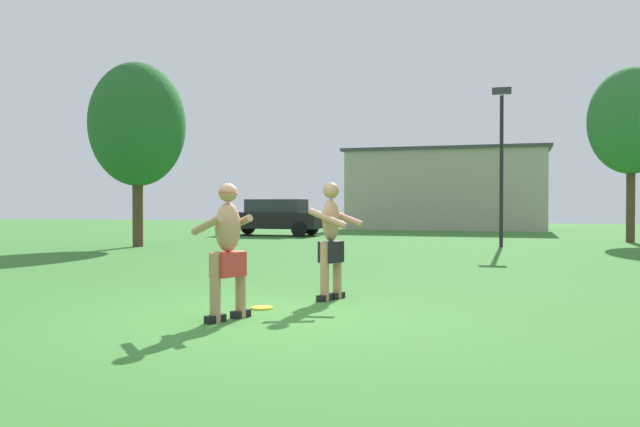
{
  "coord_description": "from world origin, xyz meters",
  "views": [
    {
      "loc": [
        2.94,
        -7.28,
        1.4
      ],
      "look_at": [
        0.01,
        2.24,
        1.25
      ],
      "focal_mm": 35.69,
      "sensor_mm": 36.0,
      "label": 1
    }
  ],
  "objects": [
    {
      "name": "ground_plane",
      "position": [
        0.0,
        0.0,
        0.0
      ],
      "size": [
        80.0,
        80.0,
        0.0
      ],
      "primitive_type": "plane",
      "color": "#38752D"
    },
    {
      "name": "player_with_cap",
      "position": [
        -0.36,
        -0.32,
        0.91
      ],
      "size": [
        0.71,
        0.82,
        1.66
      ],
      "color": "black",
      "rests_on": "ground_plane"
    },
    {
      "name": "player_in_black",
      "position": [
        0.39,
        1.59,
        0.9
      ],
      "size": [
        0.74,
        0.6,
        1.71
      ],
      "color": "black",
      "rests_on": "ground_plane"
    },
    {
      "name": "frisbee",
      "position": [
        -0.28,
        0.56,
        0.01
      ],
      "size": [
        0.3,
        0.3,
        0.03
      ],
      "primitive_type": "cylinder",
      "color": "yellow",
      "rests_on": "ground_plane"
    },
    {
      "name": "car_black_mid_lot",
      "position": [
        -7.14,
        18.59,
        0.82
      ],
      "size": [
        4.35,
        2.12,
        1.58
      ],
      "color": "black",
      "rests_on": "ground_plane"
    },
    {
      "name": "lamp_post",
      "position": [
        2.51,
        14.02,
        3.19
      ],
      "size": [
        0.6,
        0.24,
        5.13
      ],
      "color": "black",
      "rests_on": "ground_plane"
    },
    {
      "name": "outbuilding_behind_lot",
      "position": [
        -0.66,
        28.54,
        2.18
      ],
      "size": [
        10.72,
        6.14,
        4.35
      ],
      "color": "#B2A893",
      "rests_on": "ground_plane"
    },
    {
      "name": "tree_left_field",
      "position": [
        -8.77,
        10.67,
        3.95
      ],
      "size": [
        3.08,
        3.08,
        5.96
      ],
      "color": "#4C3823",
      "rests_on": "ground_plane"
    },
    {
      "name": "tree_right_field",
      "position": [
        6.9,
        17.79,
        4.35
      ],
      "size": [
        2.98,
        2.98,
        6.29
      ],
      "color": "#4C3823",
      "rests_on": "ground_plane"
    }
  ]
}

